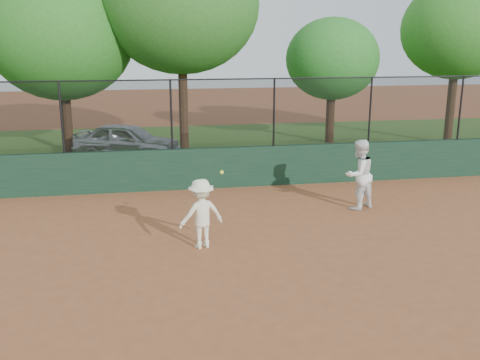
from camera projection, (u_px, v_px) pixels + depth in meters
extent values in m
plane|color=#995431|center=(219.00, 272.00, 10.09)|extent=(80.00, 80.00, 0.00)
cube|color=#1B3B26|center=(190.00, 169.00, 15.65)|extent=(26.00, 0.20, 1.20)
cube|color=#2B5019|center=(177.00, 149.00, 21.52)|extent=(36.00, 12.00, 0.01)
imported|color=#9FA3A8|center=(127.00, 141.00, 19.61)|extent=(4.20, 2.93, 1.33)
imported|color=white|center=(359.00, 175.00, 13.72)|extent=(1.09, 1.00, 1.81)
imported|color=white|center=(201.00, 214.00, 11.13)|extent=(1.07, 0.80, 1.48)
sphere|color=#ECFF38|center=(222.00, 172.00, 10.82)|extent=(0.08, 0.08, 0.08)
cube|color=black|center=(189.00, 114.00, 15.25)|extent=(26.00, 0.02, 2.00)
cylinder|color=black|center=(188.00, 80.00, 15.00)|extent=(26.00, 0.04, 0.04)
cylinder|color=black|center=(61.00, 117.00, 14.65)|extent=(0.06, 0.06, 2.00)
cylinder|color=black|center=(171.00, 115.00, 15.16)|extent=(0.06, 0.06, 2.00)
cylinder|color=black|center=(274.00, 112.00, 15.68)|extent=(0.06, 0.06, 2.00)
cylinder|color=black|center=(370.00, 110.00, 16.19)|extent=(0.06, 0.06, 2.00)
cylinder|color=black|center=(460.00, 108.00, 16.71)|extent=(0.06, 0.06, 2.00)
cylinder|color=#442A17|center=(68.00, 123.00, 20.69)|extent=(0.36, 0.36, 2.28)
ellipsoid|color=#286A1E|center=(61.00, 38.00, 19.88)|extent=(5.36, 4.87, 4.63)
cylinder|color=#4B2E1A|center=(184.00, 110.00, 20.81)|extent=(0.36, 0.36, 3.25)
ellipsoid|color=#2B641F|center=(181.00, 5.00, 19.82)|extent=(5.88, 5.35, 5.08)
cylinder|color=#3E2514|center=(330.00, 119.00, 22.73)|extent=(0.36, 0.36, 2.00)
ellipsoid|color=#276E23|center=(333.00, 59.00, 22.10)|extent=(3.90, 3.55, 3.37)
cylinder|color=#402A17|center=(450.00, 109.00, 22.46)|extent=(0.36, 0.36, 2.89)
ellipsoid|color=#2A6A1E|center=(458.00, 29.00, 21.64)|extent=(4.65, 4.23, 4.02)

